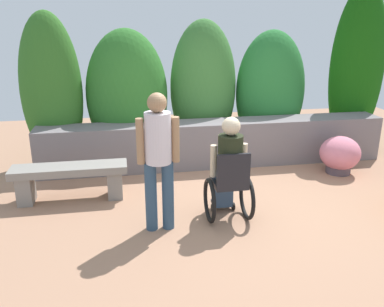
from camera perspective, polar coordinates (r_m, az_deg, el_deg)
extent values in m
plane|color=#A4775C|center=(5.53, 7.30, -7.52)|extent=(11.35, 11.35, 0.00)
cube|color=slate|center=(6.94, 3.26, 1.46)|extent=(5.88, 0.55, 0.77)
ellipsoid|color=#336C24|center=(7.14, -19.20, 8.31)|extent=(1.00, 0.70, 2.55)
ellipsoid|color=#2E7028|center=(7.18, -9.12, 8.02)|extent=(1.40, 0.98, 2.27)
ellipsoid|color=#3B7532|center=(7.46, 1.58, 9.21)|extent=(1.20, 0.84, 2.42)
ellipsoid|color=#287431|center=(7.81, 10.98, 8.62)|extent=(1.31, 0.92, 2.23)
ellipsoid|color=#15540E|center=(8.34, 22.23, 11.03)|extent=(1.04, 0.73, 3.04)
cube|color=gray|center=(5.99, -22.42, -4.67)|extent=(0.20, 0.33, 0.40)
cube|color=gray|center=(5.84, -10.82, -4.14)|extent=(0.20, 0.33, 0.40)
cube|color=gray|center=(5.79, -16.91, -2.15)|extent=(1.56, 0.39, 0.10)
cube|color=black|center=(4.98, 5.23, -4.12)|extent=(0.40, 0.40, 0.06)
cube|color=black|center=(4.74, 5.88, -2.38)|extent=(0.40, 0.04, 0.40)
cube|color=black|center=(5.43, 4.23, -6.75)|extent=(0.28, 0.12, 0.03)
torus|color=black|center=(5.02, 2.50, -6.64)|extent=(0.05, 0.56, 0.56)
torus|color=black|center=(5.14, 7.76, -6.19)|extent=(0.05, 0.56, 0.56)
cylinder|color=black|center=(5.36, 2.93, -7.67)|extent=(0.03, 0.10, 0.10)
cylinder|color=black|center=(5.42, 5.84, -7.41)|extent=(0.03, 0.10, 0.10)
cube|color=#384F6C|center=(5.03, 4.97, -2.54)|extent=(0.30, 0.40, 0.16)
cube|color=#384F6C|center=(5.34, 4.32, -5.24)|extent=(0.26, 0.14, 0.43)
cylinder|color=black|center=(4.84, 5.42, -0.28)|extent=(0.30, 0.30, 0.50)
cylinder|color=beige|center=(4.88, 3.05, -1.07)|extent=(0.08, 0.08, 0.40)
cylinder|color=beige|center=(4.97, 7.32, -0.81)|extent=(0.08, 0.08, 0.40)
sphere|color=beige|center=(4.74, 5.55, 3.85)|extent=(0.22, 0.22, 0.22)
cylinder|color=#2F4963|center=(4.80, -5.80, -6.10)|extent=(0.14, 0.14, 0.84)
cylinder|color=#2F4963|center=(4.81, -3.41, -5.94)|extent=(0.14, 0.14, 0.84)
cylinder|color=silver|center=(4.55, -4.83, 2.19)|extent=(0.30, 0.30, 0.59)
cylinder|color=#A17853|center=(4.55, -7.33, 1.71)|extent=(0.09, 0.09, 0.53)
cylinder|color=#A17853|center=(4.58, -2.33, 1.97)|extent=(0.09, 0.09, 0.53)
sphere|color=#A17853|center=(4.46, -4.97, 7.17)|extent=(0.22, 0.22, 0.22)
cylinder|color=#514450|center=(7.06, 19.95, -1.82)|extent=(0.39, 0.39, 0.19)
ellipsoid|color=#3A7D35|center=(7.01, 20.09, -0.57)|extent=(0.43, 0.43, 0.19)
ellipsoid|color=#D5768A|center=(6.98, 20.17, 0.07)|extent=(0.64, 0.64, 0.55)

